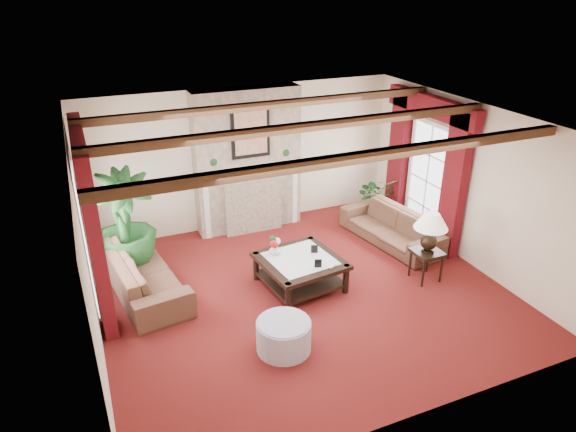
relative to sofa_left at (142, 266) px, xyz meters
name	(u,v)px	position (x,y,z in m)	size (l,w,h in m)	color
floor	(303,292)	(2.26, -1.01, -0.44)	(6.00, 6.00, 0.00)	#4F0E0E
ceiling	(306,122)	(2.26, -1.01, 2.26)	(6.00, 6.00, 0.00)	white
back_wall	(244,158)	(2.26, 1.74, 0.91)	(6.00, 0.02, 2.70)	beige
left_wall	(86,253)	(-0.74, -1.01, 0.91)	(0.02, 5.50, 2.70)	beige
right_wall	(469,184)	(5.26, -1.01, 0.91)	(0.02, 5.50, 2.70)	beige
ceiling_beams	(306,127)	(2.26, -1.01, 2.20)	(6.00, 3.00, 0.12)	#332110
fireplace	(245,88)	(2.26, 1.54, 2.26)	(2.00, 0.52, 2.70)	tan
french_door_left	(74,169)	(-0.71, -0.01, 1.69)	(0.10, 1.10, 2.16)	white
french_door_right	(435,124)	(5.23, -0.01, 1.69)	(0.10, 1.10, 2.16)	white
curtains_left	(77,137)	(-0.60, -0.01, 2.11)	(0.20, 2.40, 2.55)	#4F0A0F
curtains_right	(433,100)	(5.12, -0.01, 2.11)	(0.20, 2.40, 2.55)	#4F0A0F
sofa_left	(142,266)	(0.00, 0.00, 0.00)	(0.96, 2.30, 0.87)	black
sofa_right	(392,222)	(4.46, -0.10, -0.03)	(0.93, 2.13, 0.80)	black
potted_palm	(127,245)	(-0.13, 0.69, 0.05)	(1.06, 1.79, 0.98)	black
small_plant	(375,201)	(4.78, 0.98, -0.10)	(0.95, 1.02, 0.67)	black
coffee_table	(300,272)	(2.29, -0.82, -0.19)	(1.18, 1.18, 0.48)	black
side_table	(426,265)	(4.24, -1.42, -0.18)	(0.44, 0.44, 0.51)	black
ottoman	(284,336)	(1.47, -2.14, -0.23)	(0.72, 0.72, 0.42)	#9695A8
table_lamp	(430,232)	(4.24, -1.42, 0.41)	(0.53, 0.53, 0.68)	black
flower_vase	(275,250)	(1.98, -0.54, 0.14)	(0.22, 0.22, 0.18)	silver
book	(323,256)	(2.52, -1.13, 0.21)	(0.22, 0.11, 0.32)	black
photo_frame_a	(318,264)	(2.43, -1.17, 0.12)	(0.11, 0.02, 0.15)	black
photo_frame_b	(314,249)	(2.57, -0.74, 0.12)	(0.11, 0.02, 0.14)	black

